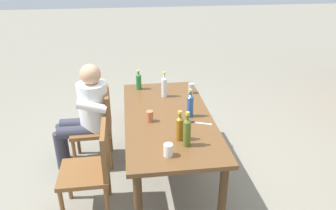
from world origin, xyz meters
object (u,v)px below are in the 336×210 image
at_px(bottle_blue, 190,105).
at_px(bottle_amber, 180,128).
at_px(bottle_clear, 164,86).
at_px(backpack_by_near_side, 134,106).
at_px(bottle_green, 139,81).
at_px(table_knife, 197,123).
at_px(chair_near_left, 98,124).
at_px(chair_near_right, 93,167).
at_px(dining_table, 168,124).
at_px(cup_terracotta, 150,116).
at_px(bottle_olive, 187,131).
at_px(cup_white, 168,150).
at_px(cup_steel, 191,88).
at_px(person_in_white_shirt, 87,111).

xyz_separation_m(bottle_blue, bottle_amber, (0.42, -0.17, -0.01)).
relative_size(bottle_clear, backpack_by_near_side, 0.62).
xyz_separation_m(bottle_green, backpack_by_near_side, (-0.62, -0.06, -0.62)).
relative_size(bottle_clear, table_knife, 1.26).
bearing_deg(table_knife, bottle_blue, -164.10).
height_order(chair_near_left, backpack_by_near_side, chair_near_left).
relative_size(chair_near_right, bottle_green, 3.66).
bearing_deg(table_knife, dining_table, -125.99).
distance_m(bottle_amber, cup_terracotta, 0.44).
relative_size(chair_near_left, bottle_olive, 2.78).
xyz_separation_m(chair_near_left, bottle_amber, (0.86, 0.77, 0.37)).
height_order(chair_near_right, backpack_by_near_side, chair_near_right).
bearing_deg(cup_terracotta, bottle_green, -175.67).
distance_m(dining_table, table_knife, 0.33).
bearing_deg(table_knife, cup_white, -34.50).
distance_m(cup_white, cup_steel, 1.30).
relative_size(bottle_green, bottle_blue, 0.83).
bearing_deg(person_in_white_shirt, bottle_amber, 45.62).
bearing_deg(cup_white, bottle_clear, 174.58).
xyz_separation_m(bottle_green, cup_steel, (0.20, 0.59, -0.04)).
distance_m(dining_table, person_in_white_shirt, 0.93).
relative_size(chair_near_left, cup_steel, 7.43).
height_order(dining_table, cup_terracotta, cup_terracotta).
bearing_deg(person_in_white_shirt, bottle_blue, 67.40).
bearing_deg(bottle_green, bottle_olive, 14.51).
xyz_separation_m(bottle_blue, backpack_by_near_side, (-1.39, -0.52, -0.64)).
relative_size(person_in_white_shirt, bottle_amber, 4.30).
relative_size(bottle_blue, bottle_amber, 1.05).
xyz_separation_m(bottle_amber, cup_steel, (-1.00, 0.30, -0.06)).
xyz_separation_m(chair_near_left, table_knife, (0.59, 0.98, 0.26)).
relative_size(bottle_olive, cup_white, 2.95).
xyz_separation_m(dining_table, cup_steel, (-0.54, 0.34, 0.15)).
bearing_deg(backpack_by_near_side, cup_terracotta, 4.67).
distance_m(cup_steel, backpack_by_near_side, 1.19).
bearing_deg(bottle_blue, chair_near_left, -115.03).
relative_size(chair_near_left, bottle_clear, 3.00).
bearing_deg(person_in_white_shirt, backpack_by_near_side, 150.94).
height_order(cup_steel, table_knife, cup_steel).
distance_m(person_in_white_shirt, bottle_olive, 1.35).
relative_size(chair_near_left, cup_terracotta, 8.04).
xyz_separation_m(chair_near_right, table_knife, (-0.22, 0.98, 0.26)).
bearing_deg(bottle_blue, person_in_white_shirt, -112.60).
bearing_deg(bottle_blue, bottle_olive, -13.80).
bearing_deg(person_in_white_shirt, cup_terracotta, 52.88).
distance_m(bottle_green, table_knife, 1.06).
bearing_deg(dining_table, cup_white, -7.39).
relative_size(bottle_green, cup_white, 2.24).
distance_m(dining_table, chair_near_left, 0.85).
relative_size(person_in_white_shirt, cup_steel, 10.07).
bearing_deg(cup_white, bottle_olive, 126.92).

